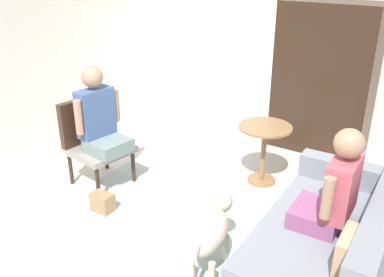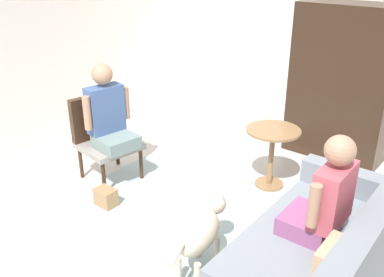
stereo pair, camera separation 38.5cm
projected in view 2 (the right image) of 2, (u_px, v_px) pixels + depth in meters
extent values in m
plane|color=beige|center=(187.00, 235.00, 3.91)|extent=(6.86, 6.86, 0.00)
cube|color=silver|center=(334.00, 38.00, 5.42)|extent=(6.22, 0.12, 2.73)
cube|color=silver|center=(22.00, 41.00, 5.23)|extent=(0.12, 6.32, 2.73)
cube|color=#9EB2B7|center=(202.00, 240.00, 3.84)|extent=(3.20, 2.53, 0.01)
cube|color=slate|center=(314.00, 259.00, 3.26)|extent=(0.95, 1.71, 0.46)
cube|color=slate|center=(372.00, 233.00, 2.89)|extent=(0.21, 1.70, 0.35)
cube|color=slate|center=(355.00, 182.00, 3.67)|extent=(0.92, 0.20, 0.21)
cube|color=tan|center=(329.00, 263.00, 2.68)|extent=(0.11, 0.32, 0.28)
cylinder|color=#382316|center=(141.00, 164.00, 4.81)|extent=(0.04, 0.04, 0.37)
cylinder|color=#382316|center=(104.00, 178.00, 4.51)|extent=(0.04, 0.04, 0.37)
cylinder|color=#382316|center=(117.00, 150.00, 5.14)|extent=(0.04, 0.04, 0.37)
cylinder|color=#382316|center=(81.00, 163.00, 4.84)|extent=(0.04, 0.04, 0.37)
cube|color=gray|center=(109.00, 146.00, 4.74)|extent=(0.66, 0.66, 0.06)
cube|color=#382316|center=(95.00, 116.00, 4.79)|extent=(0.16, 0.59, 0.50)
cube|color=#874978|center=(308.00, 223.00, 3.19)|extent=(0.37, 0.41, 0.14)
cube|color=#B24C59|center=(333.00, 196.00, 2.98)|extent=(0.19, 0.40, 0.45)
sphere|color=#A57A60|center=(340.00, 150.00, 2.84)|extent=(0.21, 0.21, 0.21)
cylinder|color=#A57A60|center=(314.00, 206.00, 2.83)|extent=(0.08, 0.08, 0.31)
cylinder|color=#A57A60|center=(340.00, 178.00, 3.17)|extent=(0.08, 0.08, 0.31)
cube|color=slate|center=(116.00, 142.00, 4.60)|extent=(0.45, 0.45, 0.14)
cube|color=#3F598C|center=(105.00, 109.00, 4.58)|extent=(0.23, 0.42, 0.51)
sphere|color=#A57A60|center=(102.00, 74.00, 4.42)|extent=(0.22, 0.22, 0.22)
cylinder|color=#A57A60|center=(126.00, 103.00, 4.69)|extent=(0.08, 0.08, 0.36)
cylinder|color=#A57A60|center=(87.00, 113.00, 4.39)|extent=(0.08, 0.08, 0.36)
cylinder|color=olive|center=(273.00, 130.00, 4.47)|extent=(0.58, 0.58, 0.02)
cylinder|color=olive|center=(271.00, 159.00, 4.61)|extent=(0.06, 0.06, 0.65)
cylinder|color=olive|center=(269.00, 184.00, 4.74)|extent=(0.31, 0.31, 0.03)
ellipsoid|color=beige|center=(198.00, 232.00, 3.31)|extent=(0.39, 0.58, 0.28)
sphere|color=beige|center=(215.00, 203.00, 3.53)|extent=(0.19, 0.19, 0.19)
cone|color=beige|center=(210.00, 192.00, 3.52)|extent=(0.06, 0.06, 0.06)
cone|color=beige|center=(220.00, 195.00, 3.48)|extent=(0.06, 0.06, 0.06)
cylinder|color=beige|center=(177.00, 254.00, 3.01)|extent=(0.08, 0.18, 0.10)
cylinder|color=beige|center=(199.00, 244.00, 3.60)|extent=(0.06, 0.06, 0.25)
cylinder|color=beige|center=(217.00, 249.00, 3.53)|extent=(0.06, 0.06, 0.25)
cylinder|color=beige|center=(178.00, 271.00, 3.30)|extent=(0.06, 0.06, 0.25)
cylinder|color=beige|center=(197.00, 277.00, 3.23)|extent=(0.06, 0.06, 0.25)
cube|color=black|center=(343.00, 83.00, 5.11)|extent=(1.17, 0.56, 1.85)
cube|color=#99724C|center=(106.00, 197.00, 4.33)|extent=(0.22, 0.15, 0.19)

